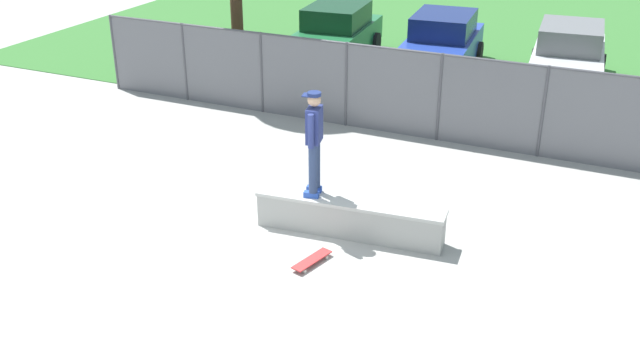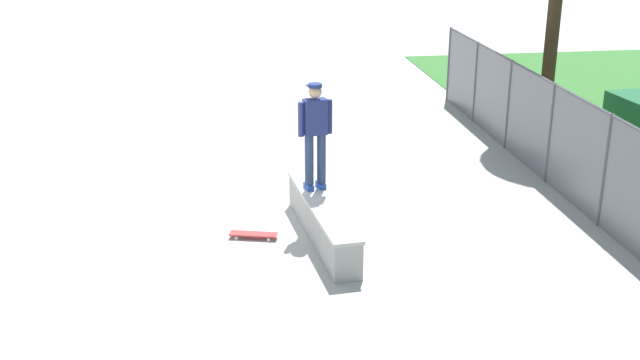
# 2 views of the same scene
# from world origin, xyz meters

# --- Properties ---
(ground_plane) EXTENTS (80.00, 80.00, 0.00)m
(ground_plane) POSITION_xyz_m (0.00, 0.00, 0.00)
(ground_plane) COLOR #9E9E99
(grass_strip) EXTENTS (27.57, 20.00, 0.02)m
(grass_strip) POSITION_xyz_m (0.00, 16.73, 0.01)
(grass_strip) COLOR #336B2D
(grass_strip) RESTS_ON ground
(concrete_ledge) EXTENTS (3.30, 0.79, 0.65)m
(concrete_ledge) POSITION_xyz_m (0.97, 1.63, 0.33)
(concrete_ledge) COLOR #999993
(concrete_ledge) RESTS_ON ground
(skateboarder) EXTENTS (0.35, 0.59, 1.84)m
(skateboarder) POSITION_xyz_m (0.32, 1.60, 1.68)
(skateboarder) COLOR #2647A5
(skateboarder) RESTS_ON concrete_ledge
(skateboard) EXTENTS (0.40, 0.82, 0.09)m
(skateboard) POSITION_xyz_m (0.79, 0.49, 0.07)
(skateboard) COLOR red
(skateboard) RESTS_ON ground
(chainlink_fence) EXTENTS (15.64, 0.07, 2.00)m
(chainlink_fence) POSITION_xyz_m (0.00, 6.43, 1.08)
(chainlink_fence) COLOR #4C4C51
(chainlink_fence) RESTS_ON ground
(car_green) EXTENTS (2.29, 4.34, 1.66)m
(car_green) POSITION_xyz_m (-3.51, 11.36, 0.84)
(car_green) COLOR #1E6638
(car_green) RESTS_ON ground
(car_blue) EXTENTS (2.29, 4.34, 1.66)m
(car_blue) POSITION_xyz_m (-0.30, 11.59, 0.84)
(car_blue) COLOR #233D9E
(car_blue) RESTS_ON ground
(car_silver) EXTENTS (2.29, 4.34, 1.66)m
(car_silver) POSITION_xyz_m (3.18, 11.69, 0.84)
(car_silver) COLOR #B7BABF
(car_silver) RESTS_ON ground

